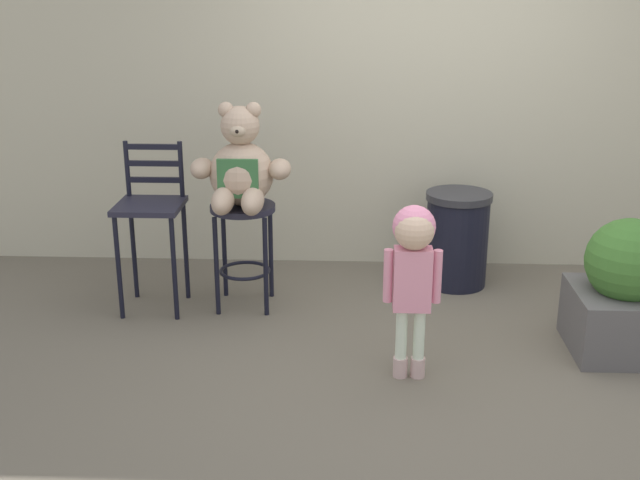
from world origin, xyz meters
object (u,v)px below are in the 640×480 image
at_px(trash_bin, 457,239).
at_px(bar_stool_with_teddy, 244,233).
at_px(planter_with_shrub, 625,292).
at_px(teddy_bear, 241,170).
at_px(bar_chair_empty, 151,214).
at_px(child_walking, 413,255).

bearing_deg(trash_bin, bar_stool_with_teddy, -162.77).
relative_size(bar_stool_with_teddy, planter_with_shrub, 0.87).
relative_size(teddy_bear, bar_chair_empty, 0.61).
bearing_deg(bar_chair_empty, child_walking, -29.07).
height_order(bar_stool_with_teddy, teddy_bear, teddy_bear).
relative_size(teddy_bear, child_walking, 0.68).
height_order(bar_chair_empty, planter_with_shrub, bar_chair_empty).
distance_m(bar_stool_with_teddy, planter_with_shrub, 2.41).
xyz_separation_m(bar_stool_with_teddy, child_walking, (1.05, -0.96, 0.20)).
height_order(teddy_bear, planter_with_shrub, teddy_bear).
distance_m(teddy_bear, child_walking, 1.43).
relative_size(child_walking, trash_bin, 1.44).
height_order(trash_bin, bar_chair_empty, bar_chair_empty).
bearing_deg(teddy_bear, bar_stool_with_teddy, 90.00).
distance_m(child_walking, bar_chair_empty, 1.89).
xyz_separation_m(teddy_bear, bar_chair_empty, (-0.60, -0.01, -0.30)).
xyz_separation_m(child_walking, bar_chair_empty, (-1.65, 0.92, -0.06)).
relative_size(teddy_bear, planter_with_shrub, 0.82).
distance_m(bar_chair_empty, planter_with_shrub, 2.99).
xyz_separation_m(teddy_bear, planter_with_shrub, (2.33, -0.56, -0.58)).
relative_size(teddy_bear, trash_bin, 0.98).
height_order(bar_stool_with_teddy, planter_with_shrub, planter_with_shrub).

